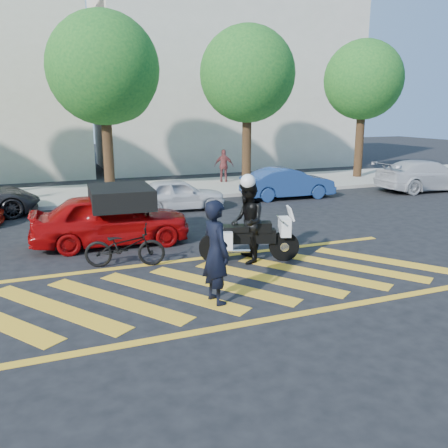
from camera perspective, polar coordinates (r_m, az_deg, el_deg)
name	(u,v)px	position (r m, az deg, el deg)	size (l,w,h in m)	color
ground	(198,288)	(9.95, -3.11, -7.72)	(90.00, 90.00, 0.00)	black
sidewalk	(110,193)	(21.30, -13.50, 3.65)	(60.00, 5.00, 0.15)	#9E998E
crosswalk	(197,288)	(9.94, -3.33, -7.72)	(12.33, 4.00, 0.01)	gold
building_right	(225,80)	(32.15, 0.15, 16.94)	(16.00, 8.00, 11.00)	beige
tree_center	(107,73)	(21.14, -13.95, 17.23)	(4.60, 4.60, 7.56)	black
tree_right	(249,78)	(22.99, 3.06, 17.14)	(4.40, 4.40, 7.41)	black
tree_far_right	(364,83)	(26.35, 16.54, 15.94)	(4.00, 4.00, 7.10)	black
officer_bike	(216,252)	(8.93, -0.98, -3.41)	(0.73, 0.48, 2.00)	black
bicycle	(125,246)	(11.38, -11.85, -2.63)	(0.65, 1.86, 0.98)	black
police_motorcycle	(248,238)	(11.48, 2.86, -1.71)	(2.38, 1.16, 1.08)	black
officer_moto	(247,222)	(11.36, 2.83, 0.23)	(0.96, 0.75, 1.98)	black
red_convertible	(111,219)	(13.25, -13.44, 0.60)	(1.70, 4.22, 1.44)	#960607
parked_mid_right	(178,194)	(17.53, -5.58, 3.57)	(1.38, 3.43, 1.17)	silver
parked_right	(288,183)	(20.01, 7.68, 4.91)	(1.35, 3.87, 1.28)	navy
parked_far_right	(426,175)	(23.58, 23.09, 5.39)	(1.95, 4.79, 1.39)	#B1B3B9
pedestrian_right	(224,166)	(23.36, -0.01, 7.03)	(0.93, 0.39, 1.59)	brown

